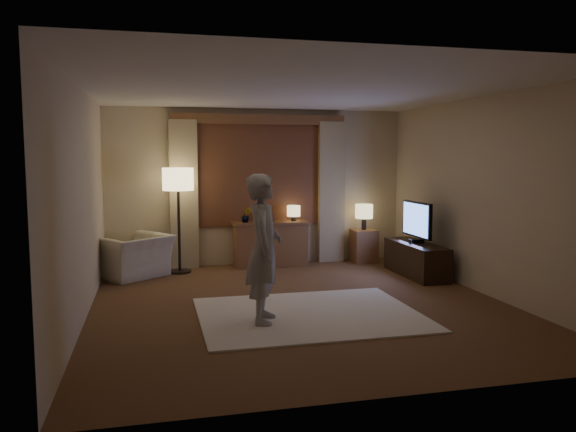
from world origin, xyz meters
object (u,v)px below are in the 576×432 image
object	(u,v)px
armchair	(133,256)
side_table	(364,246)
sideboard	(270,245)
tv_stand	(416,259)
person	(264,248)

from	to	relation	value
armchair	side_table	world-z (taller)	armchair
sideboard	tv_stand	size ratio (longest dim) A/B	0.86
armchair	tv_stand	world-z (taller)	armchair
person	side_table	bearing A→B (deg)	-22.24
armchair	side_table	bearing A→B (deg)	146.25
armchair	side_table	xyz separation A→B (m)	(3.82, 0.34, -0.04)
armchair	person	bearing A→B (deg)	79.11
sideboard	side_table	world-z (taller)	sideboard
sideboard	tv_stand	distance (m)	2.38
armchair	person	world-z (taller)	person
sideboard	side_table	distance (m)	1.63
person	sideboard	bearing A→B (deg)	2.06
side_table	tv_stand	world-z (taller)	side_table
sideboard	side_table	xyz separation A→B (m)	(1.63, -0.05, -0.07)
side_table	person	xyz separation A→B (m)	(-2.36, -3.10, 0.55)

